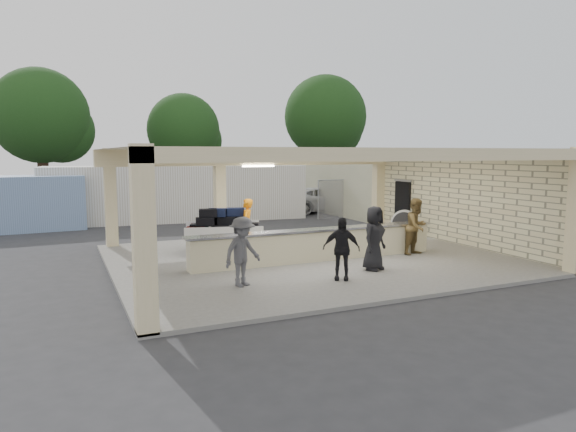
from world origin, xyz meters
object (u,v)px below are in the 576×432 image
luggage_cart (222,228)px  passenger_b (341,249)px  baggage_handler (247,225)px  passenger_c (242,252)px  container_white (179,193)px  car_white_a (315,199)px  car_dark (307,195)px  baggage_counter (317,245)px  car_white_b (375,195)px  passenger_d (374,238)px  drum_fan (404,223)px  passenger_a (417,227)px

luggage_cart → passenger_b: size_ratio=1.73×
baggage_handler → passenger_c: bearing=8.5°
container_white → passenger_b: bearing=-79.8°
car_white_a → car_dark: 2.94m
passenger_c → baggage_counter: bearing=7.6°
car_white_b → car_dark: (-4.12, 1.54, 0.06)m
passenger_d → car_white_b: bearing=28.0°
car_dark → drum_fan: bearing=169.7°
baggage_counter → passenger_b: passenger_b is taller
passenger_b → car_white_b: 20.29m
passenger_c → car_white_b: 21.57m
passenger_a → container_white: container_white is taller
car_dark → container_white: 9.64m
passenger_b → car_white_b: size_ratio=0.39×
baggage_counter → car_dark: (7.31, 15.49, 0.15)m
baggage_counter → car_dark: 17.13m
passenger_b → baggage_counter: bearing=108.5°
passenger_b → passenger_d: (1.41, 0.60, 0.09)m
passenger_a → car_white_a: passenger_a is taller
luggage_cart → passenger_a: size_ratio=1.54×
baggage_handler → passenger_b: 4.67m
luggage_cart → passenger_d: passenger_d is taller
drum_fan → car_white_a: bearing=121.3°
baggage_counter → car_dark: bearing=64.8°
passenger_b → car_dark: passenger_b is taller
passenger_a → container_white: bearing=94.0°
baggage_counter → passenger_d: passenger_d is taller
passenger_c → car_white_a: 17.51m
drum_fan → car_white_a: car_white_a is taller
passenger_a → passenger_b: passenger_a is taller
drum_fan → baggage_counter: bearing=-116.1°
baggage_counter → passenger_a: passenger_a is taller
passenger_a → passenger_d: bearing=-170.3°
baggage_counter → luggage_cart: luggage_cart is taller
passenger_c → drum_fan: bearing=2.7°
passenger_d → container_white: size_ratio=0.14×
baggage_counter → passenger_c: (-3.11, -1.98, 0.38)m
passenger_b → passenger_d: bearing=54.7°
baggage_counter → passenger_b: 2.50m
baggage_counter → container_white: (-1.64, 11.95, 0.79)m
passenger_d → container_white: 14.00m
luggage_cart → car_white_b: 17.87m
baggage_counter → passenger_d: (0.85, -1.81, 0.42)m
baggage_counter → car_white_a: car_white_a is taller
car_dark → container_white: (-8.95, -3.54, 0.64)m
container_white → passenger_d: bearing=-73.9°
luggage_cart → passenger_d: (3.12, -4.29, 0.09)m
passenger_d → car_white_b: (10.57, 15.77, -0.34)m
baggage_counter → baggage_handler: (-1.52, 2.15, 0.41)m
luggage_cart → car_white_b: luggage_cart is taller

